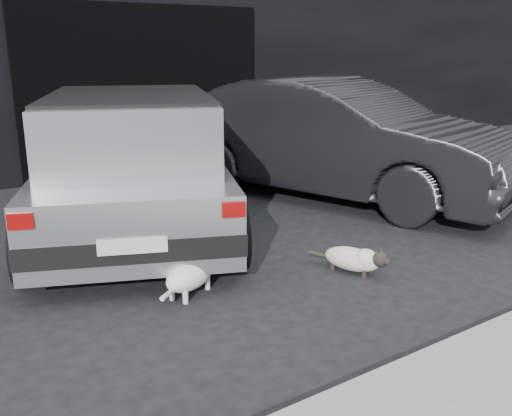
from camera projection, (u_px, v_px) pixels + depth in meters
ground at (224, 253)px, 5.63m from camera, size 80.00×80.00×0.00m
building_facade at (98, 15)px, 10.26m from camera, size 34.00×4.00×5.00m
garage_opening at (147, 90)px, 8.99m from camera, size 4.00×0.10×2.60m
silver_hatchback at (133, 157)px, 6.16m from camera, size 3.27×4.47×1.51m
second_car at (335, 138)px, 7.60m from camera, size 3.14×5.06×1.57m
cat_siamese at (357, 259)px, 5.13m from camera, size 0.43×0.74×0.27m
cat_white at (192, 273)px, 4.69m from camera, size 0.71×0.49×0.37m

